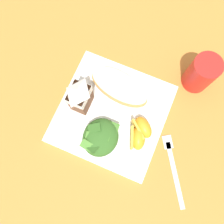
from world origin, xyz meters
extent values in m
plane|color=#C67A33|center=(0.00, 0.00, 0.00)|extent=(3.00, 3.00, 0.00)
cube|color=white|center=(0.00, 0.00, 0.01)|extent=(0.28, 0.28, 0.02)
ellipsoid|color=tan|center=(0.07, 0.01, 0.03)|extent=(0.11, 0.18, 0.03)
ellipsoid|color=brown|center=(0.07, 0.01, 0.04)|extent=(0.10, 0.17, 0.01)
ellipsoid|color=beige|center=(0.07, 0.01, 0.05)|extent=(0.10, 0.17, 0.01)
ellipsoid|color=#336023|center=(-0.07, 0.00, 0.04)|extent=(0.10, 0.09, 0.04)
cube|color=#3D7028|center=(-0.07, -0.01, 0.05)|extent=(0.03, 0.04, 0.01)
cube|color=#4C8433|center=(-0.04, -0.02, 0.04)|extent=(0.03, 0.03, 0.02)
cube|color=#336023|center=(-0.06, 0.02, 0.05)|extent=(0.04, 0.04, 0.01)
cube|color=#336023|center=(-0.11, 0.01, 0.05)|extent=(0.03, 0.04, 0.02)
cube|color=#4C8433|center=(-0.11, 0.02, 0.05)|extent=(0.03, 0.04, 0.01)
cube|color=#4C8433|center=(-0.08, 0.02, 0.04)|extent=(0.03, 0.03, 0.02)
cube|color=brown|center=(-0.01, 0.08, 0.06)|extent=(0.06, 0.04, 0.09)
cube|color=white|center=(-0.01, 0.08, 0.09)|extent=(0.06, 0.05, 0.03)
pyramid|color=white|center=(-0.01, 0.08, 0.12)|extent=(0.06, 0.04, 0.02)
ellipsoid|color=orange|center=(-0.04, -0.09, 0.04)|extent=(0.07, 0.05, 0.04)
cube|color=gold|center=(-0.04, -0.07, 0.04)|extent=(0.06, 0.03, 0.03)
ellipsoid|color=orange|center=(-0.01, -0.09, 0.04)|extent=(0.07, 0.07, 0.04)
cube|color=gold|center=(-0.02, -0.08, 0.04)|extent=(0.04, 0.05, 0.03)
cube|color=silver|center=(-0.08, -0.21, 0.00)|extent=(0.15, 0.10, 0.01)
cube|color=silver|center=(-0.01, -0.17, 0.00)|extent=(0.04, 0.04, 0.01)
cylinder|color=red|center=(0.18, -0.18, 0.05)|extent=(0.07, 0.07, 0.11)
camera|label=1|loc=(-0.14, -0.06, 0.63)|focal=37.92mm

